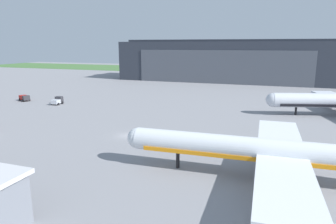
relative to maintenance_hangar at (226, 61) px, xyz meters
name	(u,v)px	position (x,y,z in m)	size (l,w,h in m)	color
ground_plane	(128,136)	(-2.83, -108.61, -10.19)	(440.00, 440.00, 0.00)	gray
grass_field_strip	(235,71)	(-2.83, 62.53, -10.15)	(440.00, 56.00, 0.08)	#47723A
maintenance_hangar	(226,61)	(0.00, 0.00, 0.00)	(109.72, 31.54, 21.31)	#2D333D
airliner_near_left	(277,152)	(26.51, -120.87, -6.15)	(44.43, 37.59, 11.68)	silver
pushback_tractor	(24,98)	(-54.31, -83.78, -9.08)	(4.74, 3.77, 1.99)	#2D2D33
fuel_bowser	(57,101)	(-39.75, -85.03, -9.03)	(2.91, 4.15, 2.37)	#2D2D33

